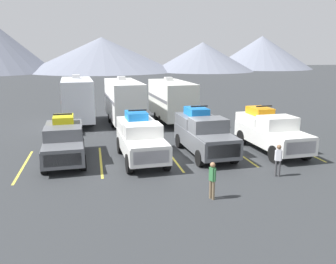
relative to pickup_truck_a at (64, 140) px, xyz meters
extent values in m
plane|color=#2D3033|center=(5.82, -1.21, -1.10)|extent=(240.00, 240.00, 0.00)
cube|color=#595B60|center=(0.01, -0.23, -0.27)|extent=(2.25, 5.40, 0.85)
cube|color=#595B60|center=(0.10, -2.14, 0.19)|extent=(2.00, 1.57, 0.08)
cube|color=#595B60|center=(0.03, -0.71, 0.51)|extent=(1.96, 1.46, 0.71)
cube|color=slate|center=(0.06, -1.26, 0.54)|extent=(1.78, 0.28, 0.52)
cube|color=#595B60|center=(-0.05, 1.20, 0.43)|extent=(2.08, 2.53, 0.55)
cube|color=silver|center=(0.13, -2.85, -0.23)|extent=(1.71, 0.14, 0.60)
cylinder|color=black|center=(1.02, -1.99, -0.70)|extent=(0.32, 0.81, 0.80)
cylinder|color=black|center=(-0.83, -2.07, -0.70)|extent=(0.32, 0.81, 0.80)
cylinder|color=black|center=(0.86, 1.62, -0.70)|extent=(0.32, 0.81, 0.80)
cylinder|color=black|center=(-1.00, 1.53, -0.70)|extent=(0.32, 0.81, 0.80)
cube|color=yellow|center=(-0.05, 1.20, 0.93)|extent=(1.18, 1.61, 0.45)
cylinder|color=black|center=(0.42, 0.69, 0.92)|extent=(0.20, 0.45, 0.44)
cylinder|color=black|center=(-0.48, 0.65, 0.92)|extent=(0.20, 0.45, 0.44)
cylinder|color=black|center=(0.37, 1.76, 0.92)|extent=(0.20, 0.45, 0.44)
cylinder|color=black|center=(-0.53, 1.72, 0.92)|extent=(0.20, 0.45, 0.44)
cube|color=black|center=(-0.03, 0.76, 1.30)|extent=(1.01, 0.13, 0.08)
cube|color=white|center=(4.05, -1.01, -0.17)|extent=(2.26, 5.37, 0.90)
cube|color=white|center=(4.14, -2.91, 0.32)|extent=(2.01, 1.56, 0.08)
cube|color=white|center=(4.08, -1.49, 0.65)|extent=(1.96, 1.46, 0.75)
cube|color=slate|center=(4.10, -2.04, 0.69)|extent=(1.79, 0.30, 0.56)
cube|color=white|center=(3.99, 0.41, 0.59)|extent=(2.09, 2.52, 0.63)
cube|color=silver|center=(4.17, -3.62, -0.13)|extent=(1.72, 0.14, 0.63)
cylinder|color=black|center=(5.07, -2.77, -0.62)|extent=(0.32, 0.97, 0.96)
cylinder|color=black|center=(3.21, -2.85, -0.62)|extent=(0.32, 0.97, 0.96)
cylinder|color=black|center=(4.90, 0.82, -0.62)|extent=(0.32, 0.97, 0.96)
cylinder|color=black|center=(3.04, 0.74, -0.62)|extent=(0.32, 0.97, 0.96)
cube|color=blue|center=(3.99, 0.41, 1.14)|extent=(1.18, 1.60, 0.45)
cylinder|color=black|center=(4.47, -0.10, 1.13)|extent=(0.20, 0.45, 0.44)
cylinder|color=black|center=(3.56, -0.14, 1.13)|extent=(0.20, 0.45, 0.44)
cylinder|color=black|center=(4.42, 0.96, 1.13)|extent=(0.20, 0.45, 0.44)
cylinder|color=black|center=(3.51, 0.92, 1.13)|extent=(0.20, 0.45, 0.44)
cube|color=black|center=(4.01, -0.03, 1.51)|extent=(1.01, 0.13, 0.08)
cube|color=#595B60|center=(7.73, -0.67, -0.18)|extent=(2.30, 5.58, 0.98)
cube|color=#595B60|center=(7.82, -2.64, 0.35)|extent=(2.04, 1.62, 0.08)
cube|color=#595B60|center=(7.75, -1.16, 0.72)|extent=(1.99, 1.51, 0.81)
cube|color=slate|center=(7.78, -1.73, 0.76)|extent=(1.82, 0.31, 0.60)
cube|color=#595B60|center=(7.66, 0.81, 0.63)|extent=(2.12, 2.61, 0.64)
cube|color=silver|center=(7.85, -3.38, -0.13)|extent=(1.75, 0.14, 0.69)
cylinder|color=black|center=(8.76, -2.49, -0.67)|extent=(0.32, 0.88, 0.86)
cylinder|color=black|center=(6.87, -2.57, -0.67)|extent=(0.32, 0.88, 0.86)
cylinder|color=black|center=(8.59, 1.24, -0.67)|extent=(0.32, 0.88, 0.86)
cylinder|color=black|center=(6.70, 1.15, -0.67)|extent=(0.32, 0.88, 0.86)
cube|color=blue|center=(7.66, 0.81, 1.18)|extent=(1.20, 1.67, 0.45)
cylinder|color=black|center=(8.15, 0.28, 1.18)|extent=(0.20, 0.45, 0.44)
cylinder|color=black|center=(7.23, 0.24, 1.18)|extent=(0.20, 0.45, 0.44)
cylinder|color=black|center=(8.10, 1.39, 1.18)|extent=(0.20, 0.45, 0.44)
cylinder|color=black|center=(7.18, 1.35, 1.18)|extent=(0.20, 0.45, 0.44)
cube|color=black|center=(7.68, 0.36, 1.56)|extent=(1.03, 0.13, 0.08)
cube|color=white|center=(11.78, -0.83, -0.17)|extent=(2.31, 5.74, 0.93)
cube|color=white|center=(11.88, -2.86, 0.34)|extent=(2.04, 1.67, 0.08)
cube|color=white|center=(11.81, -1.34, 0.70)|extent=(2.00, 1.56, 0.80)
cube|color=slate|center=(11.83, -1.93, 0.74)|extent=(1.82, 0.31, 0.59)
cube|color=white|center=(11.72, 0.69, 0.58)|extent=(2.13, 2.69, 0.56)
cube|color=silver|center=(11.91, -3.63, -0.12)|extent=(1.75, 0.14, 0.65)
cylinder|color=black|center=(12.81, -2.71, -0.63)|extent=(0.32, 0.94, 0.93)
cylinder|color=black|center=(10.93, -2.79, -0.63)|extent=(0.32, 0.94, 0.93)
cylinder|color=black|center=(12.64, 1.13, -0.63)|extent=(0.32, 0.94, 0.93)
cylinder|color=black|center=(10.75, 1.05, -0.63)|extent=(0.32, 0.94, 0.93)
cube|color=orange|center=(11.72, 0.69, 1.08)|extent=(1.20, 1.71, 0.45)
cylinder|color=black|center=(12.20, 0.14, 1.08)|extent=(0.20, 0.45, 0.44)
cylinder|color=black|center=(11.28, 0.10, 1.08)|extent=(0.20, 0.45, 0.44)
cylinder|color=black|center=(12.15, 1.29, 1.08)|extent=(0.20, 0.45, 0.44)
cylinder|color=black|center=(11.23, 1.25, 1.08)|extent=(0.20, 0.45, 0.44)
cube|color=black|center=(11.74, 0.23, 1.46)|extent=(1.03, 0.13, 0.08)
cube|color=gold|center=(-2.04, -0.62, -1.09)|extent=(0.12, 5.50, 0.01)
cube|color=gold|center=(1.89, -0.62, -1.09)|extent=(0.12, 5.50, 0.01)
cube|color=gold|center=(5.82, -0.62, -1.09)|extent=(0.12, 5.50, 0.01)
cube|color=gold|center=(9.75, -0.62, -1.09)|extent=(0.12, 5.50, 0.01)
cube|color=gold|center=(13.68, -0.62, -1.09)|extent=(0.12, 5.50, 0.01)
cube|color=silver|center=(0.42, 9.75, 0.99)|extent=(2.67, 6.31, 3.11)
cube|color=brown|center=(-0.75, 9.69, 1.14)|extent=(0.35, 5.93, 0.24)
cube|color=silver|center=(0.37, 10.68, 2.69)|extent=(0.64, 0.73, 0.30)
cube|color=#333333|center=(0.62, 6.06, -0.78)|extent=(0.19, 1.20, 0.12)
cylinder|color=black|center=(1.53, 9.07, -0.72)|extent=(0.26, 0.77, 0.76)
cylinder|color=black|center=(-0.61, 8.95, -0.72)|extent=(0.26, 0.77, 0.76)
cylinder|color=black|center=(1.45, 10.55, -0.72)|extent=(0.26, 0.77, 0.76)
cylinder|color=black|center=(-0.69, 10.43, -0.72)|extent=(0.26, 0.77, 0.76)
cube|color=white|center=(4.04, 8.89, 0.91)|extent=(2.73, 7.27, 2.95)
cube|color=#595960|center=(2.87, 8.83, 1.06)|extent=(0.40, 6.86, 0.24)
cube|color=silver|center=(3.98, 9.97, 2.54)|extent=(0.64, 0.73, 0.30)
cube|color=#333333|center=(4.27, 4.72, -0.78)|extent=(0.19, 1.20, 0.12)
cylinder|color=black|center=(5.16, 8.10, -0.72)|extent=(0.26, 0.77, 0.76)
cylinder|color=black|center=(3.02, 7.98, -0.72)|extent=(0.26, 0.77, 0.76)
cylinder|color=black|center=(5.07, 9.81, -0.72)|extent=(0.26, 0.77, 0.76)
cylinder|color=black|center=(2.92, 9.69, -0.72)|extent=(0.26, 0.77, 0.76)
cube|color=silver|center=(7.99, 9.02, 0.85)|extent=(2.86, 6.69, 2.84)
cube|color=#595960|center=(6.73, 8.95, 0.99)|extent=(0.37, 6.29, 0.24)
cube|color=silver|center=(7.93, 10.01, 2.42)|extent=(0.64, 0.73, 0.30)
cube|color=#333333|center=(8.20, 5.15, -0.78)|extent=(0.19, 1.20, 0.12)
cylinder|color=black|center=(9.17, 8.30, -0.72)|extent=(0.26, 0.77, 0.76)
cylinder|color=black|center=(6.88, 8.17, -0.72)|extent=(0.26, 0.77, 0.76)
cylinder|color=black|center=(9.09, 9.87, -0.72)|extent=(0.26, 0.77, 0.76)
cylinder|color=black|center=(6.80, 9.75, -0.72)|extent=(0.26, 0.77, 0.76)
cylinder|color=#3F3F42|center=(10.09, -4.80, -0.71)|extent=(0.11, 0.11, 0.78)
cylinder|color=#3F3F42|center=(9.94, -4.73, -0.71)|extent=(0.11, 0.11, 0.78)
cube|color=silver|center=(10.02, -4.77, -0.04)|extent=(0.28, 0.26, 0.55)
sphere|color=brown|center=(10.02, -4.77, 0.34)|extent=(0.21, 0.21, 0.21)
cylinder|color=silver|center=(10.13, -4.82, -0.07)|extent=(0.09, 0.09, 0.50)
cylinder|color=silver|center=(9.90, -4.71, -0.07)|extent=(0.09, 0.09, 0.50)
cylinder|color=#726047|center=(6.09, -6.53, -0.71)|extent=(0.11, 0.11, 0.78)
cylinder|color=#726047|center=(6.16, -6.68, -0.71)|extent=(0.11, 0.11, 0.78)
cube|color=#33723F|center=(6.13, -6.61, -0.05)|extent=(0.26, 0.28, 0.55)
sphere|color=#9E704C|center=(6.13, -6.61, 0.33)|extent=(0.21, 0.21, 0.21)
cylinder|color=#33723F|center=(6.07, -6.49, -0.07)|extent=(0.09, 0.09, 0.50)
cylinder|color=#33723F|center=(6.18, -6.72, -0.07)|extent=(0.09, 0.09, 0.50)
cone|color=slate|center=(4.84, 88.95, 3.82)|extent=(43.87, 43.87, 9.84)
cone|color=slate|center=(34.28, 83.59, 3.11)|extent=(30.24, 30.24, 8.42)
cone|color=slate|center=(58.61, 94.19, 4.33)|extent=(33.49, 33.49, 10.85)
camera|label=1|loc=(1.65, -19.10, 4.69)|focal=37.56mm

